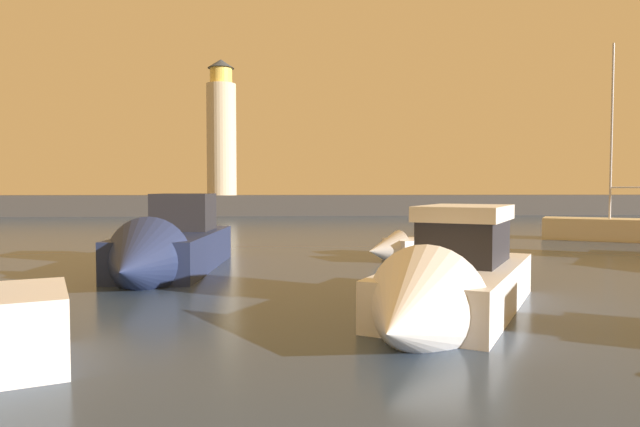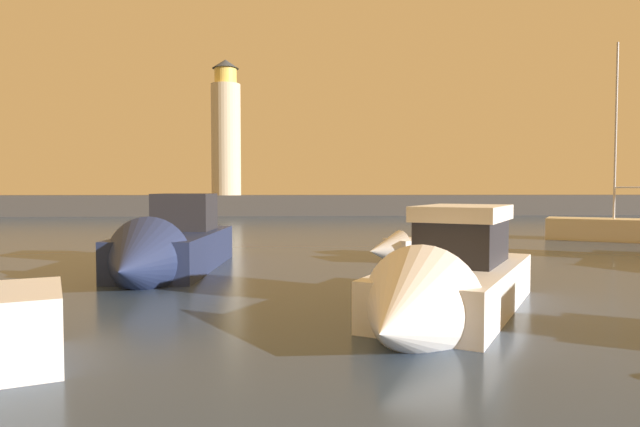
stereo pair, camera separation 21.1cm
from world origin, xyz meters
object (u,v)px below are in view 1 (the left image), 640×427
(motorboat_0, at_px, (445,286))
(sailboat_moored, at_px, (627,229))
(motorboat_1, at_px, (425,246))
(lighthouse, at_px, (221,131))
(motorboat_4, at_px, (165,250))

(motorboat_0, relative_size, sailboat_moored, 0.77)
(motorboat_0, relative_size, motorboat_1, 1.45)
(sailboat_moored, bearing_deg, lighthouse, 128.66)
(motorboat_4, xyz_separation_m, sailboat_moored, (22.99, 10.61, -0.21))
(motorboat_1, height_order, motorboat_4, motorboat_4)
(lighthouse, relative_size, motorboat_0, 1.75)
(motorboat_0, xyz_separation_m, sailboat_moored, (15.51, 17.70, -0.14))
(motorboat_4, bearing_deg, motorboat_1, 18.82)
(motorboat_1, xyz_separation_m, motorboat_4, (-9.72, -3.31, 0.28))
(lighthouse, height_order, motorboat_0, lighthouse)
(lighthouse, height_order, motorboat_1, lighthouse)
(motorboat_0, bearing_deg, lighthouse, 101.44)
(lighthouse, xyz_separation_m, motorboat_0, (10.05, -49.65, -8.33))
(motorboat_0, height_order, sailboat_moored, sailboat_moored)
(lighthouse, height_order, motorboat_4, lighthouse)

